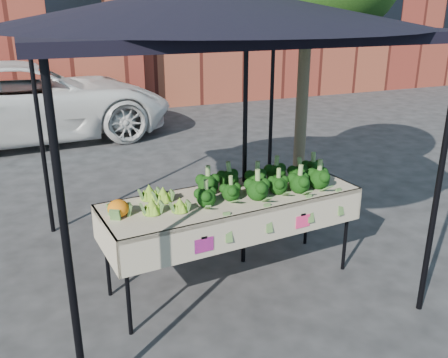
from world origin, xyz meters
TOP-DOWN VIEW (x-y plane):
  - ground at (0.00, 0.00)m, footprint 90.00×90.00m
  - table at (-0.13, 0.05)m, footprint 2.46×1.01m
  - canopy at (-0.21, 0.45)m, footprint 3.16×3.16m
  - broccoli_heap at (0.20, 0.07)m, footprint 1.46×0.56m
  - romanesco_cluster at (-0.79, 0.08)m, footprint 0.42×0.56m
  - cauliflower_pair at (-1.18, -0.00)m, footprint 0.19×0.19m
  - street_tree at (1.01, 0.77)m, footprint 1.90×1.90m

SIDE VIEW (x-z plane):
  - ground at x=0.00m, z-range 0.00..0.00m
  - table at x=-0.13m, z-range 0.00..0.90m
  - cauliflower_pair at x=-1.18m, z-range 0.90..1.07m
  - romanesco_cluster at x=-0.79m, z-range 0.90..1.09m
  - broccoli_heap at x=0.20m, z-range 0.90..1.14m
  - canopy at x=-0.21m, z-range 0.00..2.74m
  - street_tree at x=1.01m, z-range 0.00..3.74m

